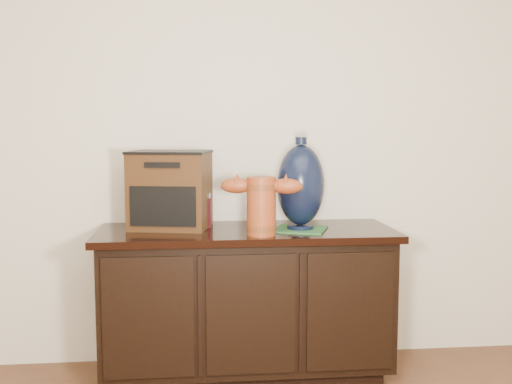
{
  "coord_description": "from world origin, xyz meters",
  "views": [
    {
      "loc": [
        -0.25,
        -0.68,
        1.26
      ],
      "look_at": [
        0.04,
        2.18,
        0.95
      ],
      "focal_mm": 42.0,
      "sensor_mm": 36.0,
      "label": 1
    }
  ],
  "objects": [
    {
      "name": "spray_can",
      "position": [
        -0.2,
        2.3,
        0.84
      ],
      "size": [
        0.06,
        0.06,
        0.17
      ],
      "color": "#580F17",
      "rests_on": "sideboard"
    },
    {
      "name": "terracotta_vessel",
      "position": [
        0.06,
        2.06,
        0.91
      ],
      "size": [
        0.39,
        0.17,
        0.27
      ],
      "rotation": [
        0.0,
        0.0,
        -0.21
      ],
      "color": "#97401B",
      "rests_on": "sideboard"
    },
    {
      "name": "lamp_base",
      "position": [
        0.26,
        2.18,
        0.98
      ],
      "size": [
        0.3,
        0.3,
        0.45
      ],
      "rotation": [
        0.0,
        0.0,
        -0.36
      ],
      "color": "black",
      "rests_on": "green_mat"
    },
    {
      "name": "room",
      "position": [
        0.0,
        0.0,
        1.3
      ],
      "size": [
        5.0,
        5.0,
        5.0
      ],
      "color": "#54311C",
      "rests_on": "ground"
    },
    {
      "name": "green_mat",
      "position": [
        0.26,
        2.18,
        0.76
      ],
      "size": [
        0.31,
        0.31,
        0.01
      ],
      "primitive_type": "cube",
      "rotation": [
        0.0,
        0.0,
        -0.36
      ],
      "color": "#285A2D",
      "rests_on": "sideboard"
    },
    {
      "name": "sideboard",
      "position": [
        0.0,
        2.23,
        0.39
      ],
      "size": [
        1.46,
        0.56,
        0.75
      ],
      "color": "black",
      "rests_on": "ground"
    },
    {
      "name": "tv_radio",
      "position": [
        -0.37,
        2.31,
        0.95
      ],
      "size": [
        0.44,
        0.38,
        0.39
      ],
      "rotation": [
        0.0,
        0.0,
        -0.21
      ],
      "color": "#3B220E",
      "rests_on": "sideboard"
    }
  ]
}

